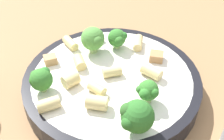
% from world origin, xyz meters
% --- Properties ---
extents(ground_plane, '(2.00, 2.00, 0.00)m').
position_xyz_m(ground_plane, '(0.00, 0.00, 0.00)').
color(ground_plane, '#936D47').
extents(pasta_bowl, '(0.24, 0.24, 0.03)m').
position_xyz_m(pasta_bowl, '(0.00, 0.00, 0.02)').
color(pasta_bowl, black).
rests_on(pasta_bowl, ground_plane).
extents(broccoli_floret_0, '(0.04, 0.04, 0.04)m').
position_xyz_m(broccoli_floret_0, '(-0.05, 0.03, 0.05)').
color(broccoli_floret_0, '#9EC175').
rests_on(broccoli_floret_0, pasta_bowl).
extents(broccoli_floret_1, '(0.03, 0.03, 0.03)m').
position_xyz_m(broccoli_floret_1, '(-0.06, -0.07, 0.05)').
color(broccoli_floret_1, '#9EC175').
rests_on(broccoli_floret_1, pasta_bowl).
extents(broccoli_floret_2, '(0.03, 0.03, 0.03)m').
position_xyz_m(broccoli_floret_2, '(0.06, -0.02, 0.05)').
color(broccoli_floret_2, '#93B766').
rests_on(broccoli_floret_2, pasta_bowl).
extents(broccoli_floret_3, '(0.04, 0.04, 0.04)m').
position_xyz_m(broccoli_floret_3, '(0.07, -0.07, 0.05)').
color(broccoli_floret_3, '#93B766').
rests_on(broccoli_floret_3, pasta_bowl).
extents(broccoli_floret_4, '(0.03, 0.03, 0.03)m').
position_xyz_m(broccoli_floret_4, '(-0.03, 0.06, 0.05)').
color(broccoli_floret_4, '#9EC175').
rests_on(broccoli_floret_4, pasta_bowl).
extents(rigatoni_0, '(0.02, 0.03, 0.01)m').
position_xyz_m(rigatoni_0, '(0.00, 0.08, 0.04)').
color(rigatoni_0, '#E0C67F').
rests_on(rigatoni_0, pasta_bowl).
extents(rigatoni_1, '(0.03, 0.03, 0.01)m').
position_xyz_m(rigatoni_1, '(-0.05, -0.01, 0.04)').
color(rigatoni_1, '#E0C67F').
rests_on(rigatoni_1, pasta_bowl).
extents(rigatoni_2, '(0.03, 0.02, 0.02)m').
position_xyz_m(rigatoni_2, '(0.01, -0.06, 0.04)').
color(rigatoni_2, '#E0C67F').
rests_on(rigatoni_2, pasta_bowl).
extents(rigatoni_3, '(0.03, 0.03, 0.01)m').
position_xyz_m(rigatoni_3, '(0.00, -0.00, 0.04)').
color(rigatoni_3, '#E0C67F').
rests_on(rigatoni_3, pasta_bowl).
extents(rigatoni_4, '(0.02, 0.02, 0.01)m').
position_xyz_m(rigatoni_4, '(-0.00, -0.04, 0.04)').
color(rigatoni_4, '#E0C67F').
rests_on(rigatoni_4, pasta_bowl).
extents(rigatoni_5, '(0.03, 0.03, 0.02)m').
position_xyz_m(rigatoni_5, '(-0.03, -0.09, 0.04)').
color(rigatoni_5, '#E0C67F').
rests_on(rigatoni_5, pasta_bowl).
extents(rigatoni_6, '(0.02, 0.02, 0.02)m').
position_xyz_m(rigatoni_6, '(-0.04, -0.04, 0.04)').
color(rigatoni_6, '#E0C67F').
rests_on(rigatoni_6, pasta_bowl).
extents(rigatoni_7, '(0.03, 0.02, 0.01)m').
position_xyz_m(rigatoni_7, '(0.05, 0.03, 0.04)').
color(rigatoni_7, '#E0C67F').
rests_on(rigatoni_7, pasta_bowl).
extents(rigatoni_8, '(0.03, 0.02, 0.01)m').
position_xyz_m(rigatoni_8, '(-0.09, 0.03, 0.04)').
color(rigatoni_8, '#E0C67F').
rests_on(rigatoni_8, pasta_bowl).
extents(rigatoni_9, '(0.02, 0.03, 0.02)m').
position_xyz_m(rigatoni_9, '(-0.07, 0.05, 0.04)').
color(rigatoni_9, '#E0C67F').
rests_on(rigatoni_9, pasta_bowl).
extents(chicken_chunk_0, '(0.02, 0.02, 0.01)m').
position_xyz_m(chicken_chunk_0, '(0.04, 0.06, 0.04)').
color(chicken_chunk_0, '#A87A4C').
rests_on(chicken_chunk_0, pasta_bowl).
extents(chicken_chunk_1, '(0.02, 0.02, 0.01)m').
position_xyz_m(chicken_chunk_1, '(-0.09, -0.02, 0.04)').
color(chicken_chunk_1, tan).
rests_on(chicken_chunk_1, pasta_bowl).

